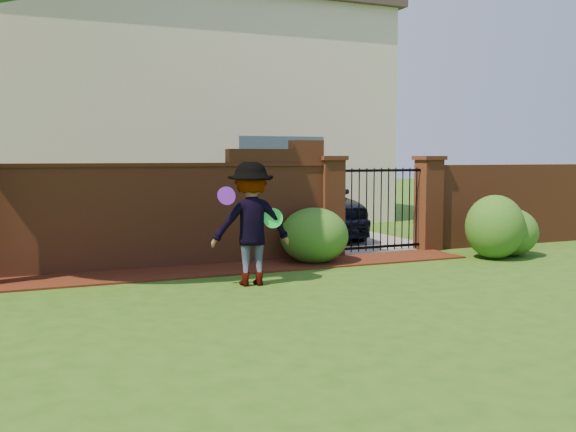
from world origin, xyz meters
name	(u,v)px	position (x,y,z in m)	size (l,w,h in m)	color
ground	(300,318)	(0.00, 0.00, -0.01)	(80.00, 80.00, 0.01)	#284C13
mulch_bed	(159,274)	(-0.95, 3.34, 0.01)	(11.10, 1.08, 0.03)	#361309
brick_wall	(84,215)	(-2.01, 4.00, 0.93)	(8.70, 0.31, 2.16)	brown
brick_wall_return	(507,205)	(6.60, 4.00, 0.85)	(4.00, 0.25, 1.70)	brown
pillar_left	(330,205)	(2.40, 4.00, 0.96)	(0.50, 0.50, 1.88)	brown
pillar_right	(429,202)	(4.60, 4.00, 0.96)	(0.50, 0.50, 1.88)	brown
iron_gate	(381,209)	(3.50, 4.00, 0.85)	(1.78, 0.03, 1.60)	black
driveway	(298,231)	(3.50, 8.00, 0.01)	(3.20, 8.00, 0.01)	slate
house	(163,112)	(1.00, 12.00, 3.16)	(12.40, 6.40, 6.30)	beige
car	(306,202)	(3.22, 6.86, 0.82)	(1.93, 4.79, 1.63)	black
shrub_left	(314,236)	(1.78, 3.38, 0.49)	(1.20, 1.20, 0.98)	#1D5419
shrub_middle	(495,227)	(5.04, 2.56, 0.59)	(1.06, 1.06, 1.17)	#1D5419
shrub_right	(510,232)	(5.54, 2.71, 0.45)	(1.02, 1.02, 0.90)	#1D5419
man	(251,224)	(0.12, 1.99, 0.89)	(1.16, 0.67, 1.79)	gray
frisbee_purple	(226,196)	(-0.30, 1.85, 1.32)	(0.26, 0.26, 0.02)	purple
frisbee_green	(273,218)	(0.40, 1.87, 0.98)	(0.29, 0.29, 0.03)	#1CD53A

